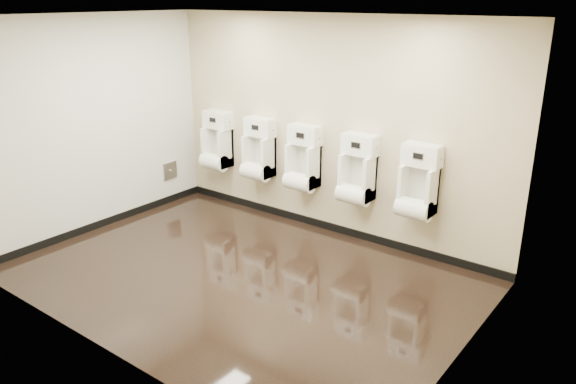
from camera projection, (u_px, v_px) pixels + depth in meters
name	position (u px, v px, depth m)	size (l,w,h in m)	color
ground	(241.00, 277.00, 6.31)	(5.00, 3.50, 0.00)	black
ceiling	(232.00, 17.00, 5.39)	(5.00, 3.50, 0.00)	silver
back_wall	(329.00, 128.00, 7.16)	(5.00, 0.02, 2.80)	#BFB28F
front_wall	(91.00, 204.00, 4.53)	(5.00, 0.02, 2.80)	#BFB28F
left_wall	(94.00, 125.00, 7.28)	(0.02, 3.50, 2.80)	#BFB28F
right_wall	(472.00, 209.00, 4.42)	(0.02, 3.50, 2.80)	#BFB28F
tile_overlay_left	(94.00, 126.00, 7.27)	(0.01, 3.50, 2.80)	silver
skirting_back	(326.00, 225.00, 7.60)	(5.00, 0.02, 0.10)	black
skirting_left	(105.00, 222.00, 7.72)	(0.02, 3.50, 0.10)	black
access_panel	(170.00, 170.00, 8.47)	(0.04, 0.25, 0.25)	#9E9EA3
urinal_0	(217.00, 145.00, 8.28)	(0.45, 0.34, 0.85)	white
urinal_1	(258.00, 154.00, 7.82)	(0.45, 0.34, 0.85)	white
urinal_2	(303.00, 163.00, 7.38)	(0.45, 0.34, 0.85)	white
urinal_3	(357.00, 174.00, 6.91)	(0.45, 0.34, 0.85)	white
urinal_4	(418.00, 187.00, 6.45)	(0.45, 0.34, 0.85)	white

